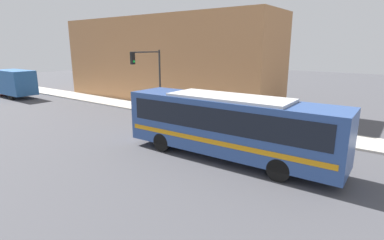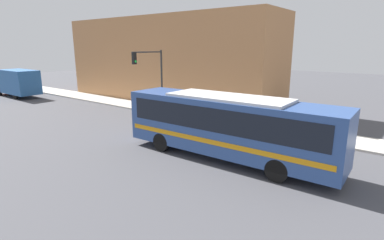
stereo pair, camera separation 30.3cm
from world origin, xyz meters
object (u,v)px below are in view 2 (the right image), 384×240
Objects in this scene: traffic_light_pole at (152,71)px; city_bus at (227,123)px; delivery_truck at (17,82)px; parking_meter at (166,103)px; fire_hydrant at (227,118)px.

city_bus is at bearing -116.19° from traffic_light_pole.
parking_meter is (3.55, -19.87, -0.74)m from delivery_truck.
delivery_truck is 1.39× the size of traffic_light_pole.
city_bus reaches higher than fire_hydrant.
city_bus reaches higher than parking_meter.
fire_hydrant is at bearing -81.64° from traffic_light_pole.
delivery_truck is at bearing 84.26° from city_bus.
traffic_light_pole reaches higher than fire_hydrant.
city_bus is 7.09m from fire_hydrant.
traffic_light_pole is at bearing -82.40° from delivery_truck.
traffic_light_pole is at bearing 62.79° from city_bus.
city_bus is at bearing -121.99° from parking_meter.
fire_hydrant is 0.61× the size of parking_meter.
traffic_light_pole is at bearing 148.56° from parking_meter.
traffic_light_pole is (5.01, 10.18, 1.83)m from city_bus.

